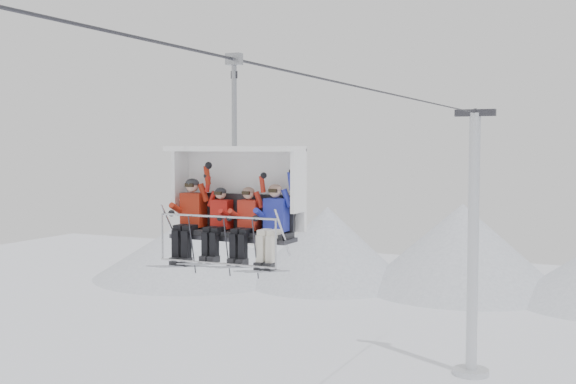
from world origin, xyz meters
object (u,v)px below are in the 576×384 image
at_px(chairlift_carrier, 238,192).
at_px(skier_center_left, 218,221).
at_px(skier_far_left, 191,216).
at_px(skier_far_right, 274,222).
at_px(skier_center_right, 246,222).
at_px(lift_tower_right, 473,262).

xyz_separation_m(chairlift_carrier, skier_center_left, (-0.26, -0.32, -0.56)).
height_order(skier_far_left, skier_center_left, skier_far_left).
bearing_deg(skier_far_right, skier_far_left, 179.76).
distance_m(chairlift_carrier, skier_far_right, 1.11).
distance_m(skier_far_left, skier_far_right, 1.83).
bearing_deg(skier_center_right, skier_far_right, 0.86).
bearing_deg(lift_tower_right, skier_center_left, -90.60).
relative_size(skier_center_right, skier_far_right, 1.00).
height_order(lift_tower_right, skier_far_right, lift_tower_right).
height_order(chairlift_carrier, skier_center_left, chairlift_carrier).
bearing_deg(skier_center_left, skier_center_right, 0.31).
relative_size(lift_tower_right, skier_center_left, 7.99).
xyz_separation_m(lift_tower_right, skier_center_left, (-0.26, -24.63, 4.40)).
xyz_separation_m(skier_far_left, skier_center_left, (0.65, -0.02, -0.07)).
xyz_separation_m(skier_far_left, skier_center_right, (1.26, -0.02, -0.06)).
relative_size(lift_tower_right, skier_center_right, 7.99).
bearing_deg(skier_far_right, skier_center_right, -179.14).
relative_size(chairlift_carrier, skier_far_left, 2.24).
distance_m(lift_tower_right, chairlift_carrier, 24.81).
xyz_separation_m(lift_tower_right, skier_center_right, (0.36, -24.63, 4.41)).
bearing_deg(skier_far_left, skier_center_right, -0.74).
relative_size(lift_tower_right, skier_far_right, 7.99).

